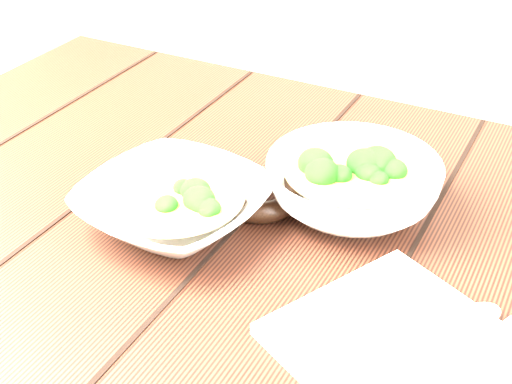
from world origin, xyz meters
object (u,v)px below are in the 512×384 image
at_px(table, 259,298).
at_px(trivet, 260,194).
at_px(soup_bowl_back, 353,184).
at_px(soup_bowl_front, 174,204).
at_px(napkin, 415,359).

distance_m(table, trivet, 0.14).
relative_size(table, soup_bowl_back, 4.29).
bearing_deg(soup_bowl_front, table, 28.33).
bearing_deg(napkin, table, 175.99).
distance_m(soup_bowl_front, soup_bowl_back, 0.22).
distance_m(table, napkin, 0.30).
relative_size(soup_bowl_front, napkin, 0.96).
xyz_separation_m(soup_bowl_front, trivet, (0.07, 0.09, -0.01)).
distance_m(soup_bowl_front, napkin, 0.34).
height_order(soup_bowl_back, napkin, soup_bowl_back).
distance_m(table, soup_bowl_back, 0.19).
relative_size(table, napkin, 4.87).
distance_m(trivet, napkin, 0.31).
bearing_deg(soup_bowl_back, soup_bowl_front, -144.04).
bearing_deg(napkin, soup_bowl_front, -168.93).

